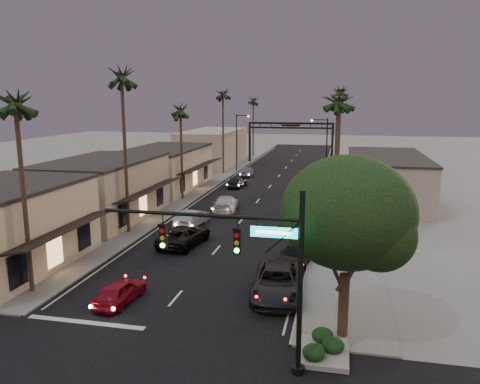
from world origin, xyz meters
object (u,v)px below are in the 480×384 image
at_px(corner_tree, 349,217).
at_px(palm_ld, 223,92).
at_px(curbside_black, 296,255).
at_px(oncoming_red, 120,291).
at_px(streetlight_right, 324,148).
at_px(streetlight_left, 238,138).
at_px(palm_la, 15,96).
at_px(arch, 291,132).
at_px(oncoming_silver, 192,218).
at_px(palm_ra, 338,97).
at_px(palm_lc, 180,107).
at_px(oncoming_pickup, 184,235).
at_px(traffic_signal, 254,254).
at_px(palm_far, 253,98).
at_px(palm_rb, 340,89).
at_px(palm_rc, 341,104).
at_px(palm_lb, 121,73).
at_px(curbside_near, 277,282).

bearing_deg(corner_tree, palm_ld, 110.81).
relative_size(palm_ld, curbside_black, 2.85).
bearing_deg(oncoming_red, streetlight_right, -100.38).
distance_m(streetlight_left, palm_la, 49.41).
relative_size(arch, oncoming_silver, 3.29).
bearing_deg(palm_ra, corner_tree, -86.97).
height_order(palm_lc, oncoming_pickup, palm_lc).
xyz_separation_m(traffic_signal, palm_far, (-13.99, 74.00, 6.36)).
distance_m(palm_la, palm_ld, 46.01).
height_order(palm_la, palm_far, same).
bearing_deg(palm_ld, curbside_black, -68.66).
bearing_deg(palm_ld, palm_rb, -32.60).
xyz_separation_m(traffic_signal, palm_rb, (2.91, 40.00, 7.33)).
xyz_separation_m(palm_ra, palm_rb, (0.00, 20.00, 0.97)).
height_order(traffic_signal, palm_ra, palm_ra).
height_order(corner_tree, curbside_black, corner_tree).
height_order(palm_rc, palm_far, palm_far).
xyz_separation_m(palm_la, palm_ld, (-0.00, 46.00, 0.97)).
relative_size(corner_tree, palm_ld, 0.62).
bearing_deg(palm_lb, palm_far, 89.69).
bearing_deg(streetlight_left, palm_ld, -119.25).
relative_size(palm_ra, oncoming_pickup, 2.34).
bearing_deg(traffic_signal, palm_la, 160.71).
height_order(streetlight_left, curbside_near, streetlight_left).
xyz_separation_m(traffic_signal, oncoming_silver, (-9.64, 21.20, -4.32)).
xyz_separation_m(streetlight_left, palm_ld, (-1.68, -3.00, 7.09)).
bearing_deg(arch, traffic_signal, -85.07).
bearing_deg(corner_tree, palm_lc, 122.34).
bearing_deg(curbside_black, traffic_signal, -84.35).
bearing_deg(palm_lb, curbside_near, -36.03).
height_order(streetlight_left, palm_rc, palm_rc).
relative_size(palm_lc, oncoming_pickup, 2.17).
distance_m(oncoming_pickup, curbside_black, 9.35).
distance_m(palm_ra, curbside_black, 12.96).
xyz_separation_m(arch, palm_rc, (8.60, -6.00, 4.94)).
relative_size(palm_lc, oncoming_red, 3.07).
distance_m(oncoming_red, oncoming_pickup, 10.90).
distance_m(corner_tree, oncoming_pickup, 18.09).
xyz_separation_m(palm_la, curbside_near, (14.27, 2.62, -10.60)).
relative_size(arch, palm_rc, 1.25).
bearing_deg(palm_ra, traffic_signal, -98.28).
xyz_separation_m(traffic_signal, palm_lb, (-14.29, 18.00, 8.30)).
bearing_deg(palm_lc, oncoming_red, -78.07).
distance_m(palm_lc, oncoming_red, 29.47).
bearing_deg(palm_rb, oncoming_pickup, -115.10).
height_order(traffic_signal, corner_tree, corner_tree).
bearing_deg(arch, oncoming_silver, -95.04).
xyz_separation_m(palm_ld, palm_rb, (17.20, -11.00, 0.00)).
distance_m(traffic_signal, palm_rb, 40.77).
xyz_separation_m(streetlight_left, palm_far, (-1.38, 20.00, 6.11)).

